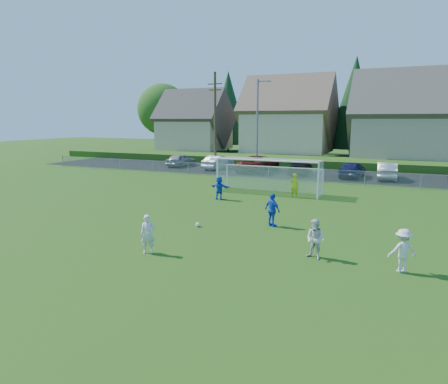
{
  "coord_description": "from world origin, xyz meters",
  "views": [
    {
      "loc": [
        8.55,
        -11.15,
        5.23
      ],
      "look_at": [
        0.0,
        8.0,
        1.4
      ],
      "focal_mm": 32.0,
      "sensor_mm": 36.0,
      "label": 1
    }
  ],
  "objects_px": {
    "car_b": "(218,162)",
    "car_f": "(387,171)",
    "goalkeeper": "(294,185)",
    "car_c": "(259,164)",
    "player_white_b": "(315,239)",
    "player_white_a": "(148,234)",
    "car_a": "(181,160)",
    "car_d": "(300,167)",
    "player_blue_b": "(219,188)",
    "player_blue_a": "(272,210)",
    "player_white_c": "(403,251)",
    "car_e": "(353,170)",
    "soccer_ball": "(198,225)",
    "soccer_goal": "(270,170)"
  },
  "relations": [
    {
      "from": "car_b",
      "to": "car_f",
      "type": "bearing_deg",
      "value": -174.8
    },
    {
      "from": "goalkeeper",
      "to": "car_b",
      "type": "xyz_separation_m",
      "value": [
        -11.27,
        12.02,
        -0.12
      ]
    },
    {
      "from": "car_c",
      "to": "player_white_b",
      "type": "bearing_deg",
      "value": 119.39
    },
    {
      "from": "player_white_a",
      "to": "car_a",
      "type": "relative_size",
      "value": 0.37
    },
    {
      "from": "car_f",
      "to": "car_a",
      "type": "bearing_deg",
      "value": -6.14
    },
    {
      "from": "car_b",
      "to": "car_d",
      "type": "relative_size",
      "value": 0.93
    },
    {
      "from": "goalkeeper",
      "to": "car_a",
      "type": "xyz_separation_m",
      "value": [
        -16.22,
        12.62,
        -0.12
      ]
    },
    {
      "from": "car_b",
      "to": "player_white_a",
      "type": "bearing_deg",
      "value": 115.93
    },
    {
      "from": "player_white_a",
      "to": "player_blue_b",
      "type": "distance_m",
      "value": 11.05
    },
    {
      "from": "player_white_a",
      "to": "car_f",
      "type": "distance_m",
      "value": 26.35
    },
    {
      "from": "player_blue_a",
      "to": "player_white_c",
      "type": "bearing_deg",
      "value": 175.57
    },
    {
      "from": "player_white_a",
      "to": "car_f",
      "type": "height_order",
      "value": "player_white_a"
    },
    {
      "from": "player_blue_a",
      "to": "car_c",
      "type": "height_order",
      "value": "player_blue_a"
    },
    {
      "from": "car_a",
      "to": "car_d",
      "type": "xyz_separation_m",
      "value": [
        13.86,
        -1.04,
        -0.04
      ]
    },
    {
      "from": "player_white_a",
      "to": "goalkeeper",
      "type": "bearing_deg",
      "value": 47.08
    },
    {
      "from": "player_blue_a",
      "to": "goalkeeper",
      "type": "distance_m",
      "value": 7.84
    },
    {
      "from": "player_blue_a",
      "to": "goalkeeper",
      "type": "height_order",
      "value": "goalkeeper"
    },
    {
      "from": "car_e",
      "to": "car_f",
      "type": "relative_size",
      "value": 0.95
    },
    {
      "from": "player_white_b",
      "to": "goalkeeper",
      "type": "relative_size",
      "value": 0.92
    },
    {
      "from": "soccer_ball",
      "to": "car_e",
      "type": "xyz_separation_m",
      "value": [
        4.96,
        20.63,
        0.63
      ]
    },
    {
      "from": "goalkeeper",
      "to": "car_e",
      "type": "bearing_deg",
      "value": -108.61
    },
    {
      "from": "goalkeeper",
      "to": "soccer_goal",
      "type": "height_order",
      "value": "soccer_goal"
    },
    {
      "from": "player_blue_a",
      "to": "car_c",
      "type": "distance_m",
      "value": 20.94
    },
    {
      "from": "player_white_c",
      "to": "car_a",
      "type": "bearing_deg",
      "value": -71.42
    },
    {
      "from": "player_blue_a",
      "to": "player_white_a",
      "type": "bearing_deg",
      "value": 89.74
    },
    {
      "from": "player_white_a",
      "to": "player_white_b",
      "type": "distance_m",
      "value": 6.5
    },
    {
      "from": "player_blue_b",
      "to": "car_a",
      "type": "distance_m",
      "value": 19.43
    },
    {
      "from": "player_blue_a",
      "to": "player_blue_b",
      "type": "relative_size",
      "value": 1.06
    },
    {
      "from": "player_white_c",
      "to": "player_blue_b",
      "type": "relative_size",
      "value": 0.99
    },
    {
      "from": "player_white_b",
      "to": "soccer_goal",
      "type": "height_order",
      "value": "soccer_goal"
    },
    {
      "from": "soccer_ball",
      "to": "car_b",
      "type": "xyz_separation_m",
      "value": [
        -8.82,
        21.39,
        0.6
      ]
    },
    {
      "from": "car_d",
      "to": "car_f",
      "type": "distance_m",
      "value": 7.75
    },
    {
      "from": "car_d",
      "to": "car_f",
      "type": "xyz_separation_m",
      "value": [
        7.75,
        -0.05,
        0.08
      ]
    },
    {
      "from": "player_white_a",
      "to": "player_white_b",
      "type": "xyz_separation_m",
      "value": [
        6.17,
        2.03,
        -0.01
      ]
    },
    {
      "from": "car_c",
      "to": "car_a",
      "type": "bearing_deg",
      "value": 0.32
    },
    {
      "from": "player_white_a",
      "to": "car_e",
      "type": "height_order",
      "value": "player_white_a"
    },
    {
      "from": "player_white_c",
      "to": "car_f",
      "type": "distance_m",
      "value": 23.27
    },
    {
      "from": "player_white_b",
      "to": "player_blue_b",
      "type": "distance_m",
      "value": 11.98
    },
    {
      "from": "soccer_ball",
      "to": "car_d",
      "type": "xyz_separation_m",
      "value": [
        0.09,
        20.94,
        0.57
      ]
    },
    {
      "from": "goalkeeper",
      "to": "car_f",
      "type": "bearing_deg",
      "value": -121.1
    },
    {
      "from": "car_e",
      "to": "car_f",
      "type": "bearing_deg",
      "value": -167.62
    },
    {
      "from": "player_blue_a",
      "to": "car_a",
      "type": "relative_size",
      "value": 0.4
    },
    {
      "from": "player_white_c",
      "to": "player_white_a",
      "type": "bearing_deg",
      "value": -12.9
    },
    {
      "from": "car_c",
      "to": "car_e",
      "type": "distance_m",
      "value": 9.17
    },
    {
      "from": "player_white_c",
      "to": "car_c",
      "type": "height_order",
      "value": "car_c"
    },
    {
      "from": "car_c",
      "to": "car_e",
      "type": "bearing_deg",
      "value": -177.67
    },
    {
      "from": "car_f",
      "to": "car_e",
      "type": "bearing_deg",
      "value": 1.95
    },
    {
      "from": "player_white_c",
      "to": "goalkeeper",
      "type": "relative_size",
      "value": 0.92
    },
    {
      "from": "car_e",
      "to": "player_white_a",
      "type": "bearing_deg",
      "value": 85.96
    },
    {
      "from": "car_a",
      "to": "car_d",
      "type": "height_order",
      "value": "car_a"
    }
  ]
}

